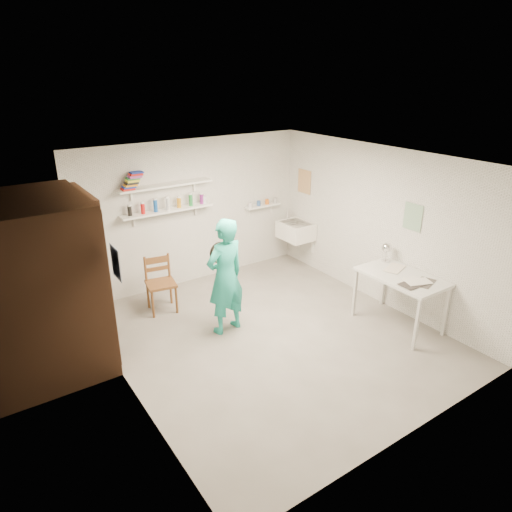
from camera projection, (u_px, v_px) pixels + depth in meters
floor at (272, 336)px, 6.28m from camera, size 4.00×4.50×0.02m
ceiling at (275, 160)px, 5.37m from camera, size 4.00×4.50×0.02m
wall_back at (193, 212)px, 7.56m from camera, size 4.00×0.02×2.40m
wall_front at (422, 333)px, 4.09m from camera, size 4.00×0.02×2.40m
wall_left at (119, 295)px, 4.78m from camera, size 0.02×4.50×2.40m
wall_right at (381, 227)px, 6.87m from camera, size 0.02×4.50×2.40m
doorway_recess at (95, 277)px, 5.67m from camera, size 0.02×0.90×2.00m
corridor_box at (32, 288)px, 5.28m from camera, size 1.40×1.50×2.10m
door_lintel at (84, 195)px, 5.28m from camera, size 0.06×1.05×0.10m
door_jamb_near at (109, 292)px, 5.30m from camera, size 0.06×0.10×2.00m
door_jamb_far at (85, 264)px, 6.07m from camera, size 0.06×0.10×2.00m
shelf_lower at (168, 210)px, 7.14m from camera, size 1.50×0.22×0.03m
shelf_upper at (166, 185)px, 6.99m from camera, size 1.50×0.22×0.03m
ledge_shelf at (263, 206)px, 8.22m from camera, size 0.70×0.14×0.03m
poster_left at (116, 263)px, 4.70m from camera, size 0.01×0.28×0.36m
poster_right_a at (304, 182)px, 8.10m from camera, size 0.01×0.34×0.42m
poster_right_b at (413, 217)px, 6.32m from camera, size 0.01×0.30×0.38m
belfast_sink at (296, 231)px, 8.23m from camera, size 0.48×0.60×0.30m
man at (225, 277)px, 6.12m from camera, size 0.65×0.48×1.64m
wall_clock at (219, 252)px, 6.20m from camera, size 0.30×0.08×0.29m
wooden_chair at (161, 284)px, 6.78m from camera, size 0.47×0.46×0.89m
work_table at (399, 301)px, 6.40m from camera, size 0.70×1.17×0.78m
desk_lamp at (387, 247)px, 6.63m from camera, size 0.15×0.15×0.15m
spray_cans at (167, 204)px, 7.10m from camera, size 1.26×0.06×0.17m
book_stack at (132, 181)px, 6.66m from camera, size 0.34×0.14×0.25m
ledge_pots at (263, 202)px, 8.20m from camera, size 0.48×0.07×0.09m
papers at (402, 275)px, 6.25m from camera, size 0.30×0.22×0.02m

